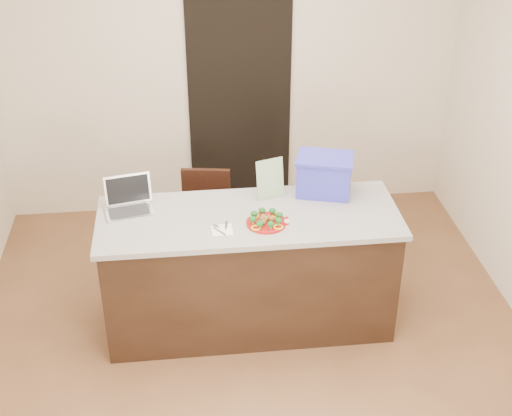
{
  "coord_description": "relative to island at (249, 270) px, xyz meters",
  "views": [
    {
      "loc": [
        -0.42,
        -3.86,
        3.43
      ],
      "look_at": [
        0.04,
        0.2,
        1.0
      ],
      "focal_mm": 50.0,
      "sensor_mm": 36.0,
      "label": 1
    }
  ],
  "objects": [
    {
      "name": "room_shell",
      "position": [
        0.0,
        -0.25,
        1.16
      ],
      "size": [
        4.0,
        4.0,
        4.0
      ],
      "color": "white",
      "rests_on": "ground"
    },
    {
      "name": "knife",
      "position": [
        -0.16,
        -0.19,
        0.47
      ],
      "size": [
        0.03,
        0.18,
        0.01
      ],
      "rotation": [
        0.0,
        0.0,
        -0.11
      ],
      "color": "white",
      "rests_on": "napkin"
    },
    {
      "name": "leaflet",
      "position": [
        0.17,
        0.23,
        0.6
      ],
      "size": [
        0.21,
        0.11,
        0.29
      ],
      "primitive_type": "cube",
      "rotation": [
        -0.14,
        0.0,
        0.31
      ],
      "color": "silver",
      "rests_on": "island"
    },
    {
      "name": "laptop",
      "position": [
        -0.81,
        0.18,
        0.52
      ],
      "size": [
        0.35,
        0.31,
        0.22
      ],
      "rotation": [
        0.0,
        0.0,
        0.2
      ],
      "color": "silver",
      "rests_on": "island"
    },
    {
      "name": "broccoli",
      "position": [
        0.1,
        -0.12,
        0.51
      ],
      "size": [
        0.23,
        0.23,
        0.04
      ],
      "color": "#124319",
      "rests_on": "plate"
    },
    {
      "name": "fork",
      "position": [
        -0.21,
        -0.16,
        0.47
      ],
      "size": [
        0.08,
        0.15,
        0.0
      ],
      "rotation": [
        0.0,
        0.0,
        0.63
      ],
      "color": "#ACADB1",
      "rests_on": "napkin"
    },
    {
      "name": "blue_box",
      "position": [
        0.56,
        0.25,
        0.6
      ],
      "size": [
        0.46,
        0.38,
        0.28
      ],
      "rotation": [
        0.0,
        0.0,
        -0.28
      ],
      "color": "#3133B4",
      "rests_on": "island"
    },
    {
      "name": "pepper_rings",
      "position": [
        0.1,
        -0.12,
        0.48
      ],
      "size": [
        0.22,
        0.22,
        0.01
      ],
      "color": "#F6FF1A",
      "rests_on": "plate"
    },
    {
      "name": "island",
      "position": [
        0.0,
        0.0,
        0.0
      ],
      "size": [
        2.06,
        0.76,
        0.92
      ],
      "color": "black",
      "rests_on": "ground"
    },
    {
      "name": "napkin",
      "position": [
        -0.19,
        -0.17,
        0.46
      ],
      "size": [
        0.14,
        0.14,
        0.01
      ],
      "primitive_type": "cube",
      "rotation": [
        0.0,
        0.0,
        0.03
      ],
      "color": "silver",
      "rests_on": "island"
    },
    {
      "name": "chair",
      "position": [
        -0.26,
        0.72,
        0.03
      ],
      "size": [
        0.44,
        0.44,
        0.87
      ],
      "rotation": [
        0.0,
        0.0,
        -0.16
      ],
      "color": "black",
      "rests_on": "ground"
    },
    {
      "name": "ground",
      "position": [
        0.0,
        -0.25,
        -0.46
      ],
      "size": [
        4.0,
        4.0,
        0.0
      ],
      "primitive_type": "plane",
      "color": "brown",
      "rests_on": "ground"
    },
    {
      "name": "doorway",
      "position": [
        0.1,
        1.73,
        0.54
      ],
      "size": [
        0.9,
        0.02,
        2.0
      ],
      "primitive_type": "cube",
      "color": "black",
      "rests_on": "ground"
    },
    {
      "name": "yogurt_bottle",
      "position": [
        0.23,
        -0.16,
        0.49
      ],
      "size": [
        0.03,
        0.03,
        0.07
      ],
      "rotation": [
        0.0,
        0.0,
        -0.39
      ],
      "color": "white",
      "rests_on": "island"
    },
    {
      "name": "meatballs",
      "position": [
        0.1,
        -0.12,
        0.49
      ],
      "size": [
        0.11,
        0.1,
        0.04
      ],
      "color": "brown",
      "rests_on": "plate"
    },
    {
      "name": "plate",
      "position": [
        0.1,
        -0.12,
        0.47
      ],
      "size": [
        0.27,
        0.27,
        0.02
      ],
      "rotation": [
        0.0,
        0.0,
        0.42
      ],
      "color": "#9B110E",
      "rests_on": "island"
    }
  ]
}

